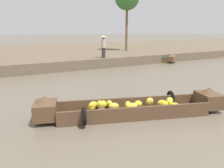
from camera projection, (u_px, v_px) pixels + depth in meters
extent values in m
plane|color=#665B4C|center=(86.00, 85.00, 11.41)|extent=(300.00, 300.00, 0.00)
cube|color=brown|center=(32.00, 54.00, 23.12)|extent=(160.00, 20.00, 0.70)
cube|color=brown|center=(132.00, 113.00, 7.28)|extent=(4.87, 2.57, 0.12)
cube|color=brown|center=(129.00, 102.00, 7.70)|extent=(4.55, 1.63, 0.33)
cube|color=brown|center=(137.00, 112.00, 6.75)|extent=(4.55, 1.63, 0.33)
cube|color=brown|center=(208.00, 100.00, 7.71)|extent=(0.91, 1.07, 0.48)
cone|color=brown|center=(209.00, 90.00, 7.63)|extent=(0.71, 0.71, 0.20)
cube|color=brown|center=(45.00, 110.00, 6.71)|extent=(0.91, 1.07, 0.48)
cone|color=brown|center=(45.00, 99.00, 6.63)|extent=(0.71, 0.71, 0.20)
cube|color=brown|center=(101.00, 108.00, 7.04)|extent=(0.50, 0.98, 0.05)
torus|color=black|center=(170.00, 98.00, 8.10)|extent=(0.28, 0.53, 0.52)
torus|color=black|center=(84.00, 116.00, 6.34)|extent=(0.28, 0.53, 0.52)
ellipsoid|color=gold|center=(100.00, 104.00, 7.15)|extent=(0.24, 0.31, 0.25)
ellipsoid|color=yellow|center=(128.00, 105.00, 6.95)|extent=(0.35, 0.39, 0.25)
ellipsoid|color=gold|center=(161.00, 103.00, 7.60)|extent=(0.33, 0.22, 0.18)
ellipsoid|color=yellow|center=(138.00, 104.00, 7.16)|extent=(0.28, 0.29, 0.21)
ellipsoid|color=yellow|center=(174.00, 105.00, 7.26)|extent=(0.37, 0.39, 0.18)
ellipsoid|color=yellow|center=(164.00, 104.00, 7.26)|extent=(0.36, 0.37, 0.25)
ellipsoid|color=yellow|center=(103.00, 104.00, 7.30)|extent=(0.35, 0.35, 0.26)
ellipsoid|color=gold|center=(170.00, 101.00, 7.67)|extent=(0.30, 0.26, 0.24)
ellipsoid|color=gold|center=(150.00, 101.00, 7.58)|extent=(0.30, 0.20, 0.26)
ellipsoid|color=gold|center=(133.00, 106.00, 6.98)|extent=(0.33, 0.26, 0.19)
ellipsoid|color=gold|center=(114.00, 106.00, 6.95)|extent=(0.40, 0.34, 0.24)
ellipsoid|color=yellow|center=(169.00, 102.00, 7.47)|extent=(0.34, 0.34, 0.23)
ellipsoid|color=gold|center=(109.00, 103.00, 7.38)|extent=(0.24, 0.30, 0.19)
ellipsoid|color=yellow|center=(93.00, 105.00, 7.10)|extent=(0.35, 0.24, 0.24)
ellipsoid|color=yellow|center=(92.00, 107.00, 7.15)|extent=(0.31, 0.36, 0.18)
cube|color=brown|center=(148.00, 60.00, 20.14)|extent=(2.91, 3.92, 0.12)
cube|color=brown|center=(151.00, 57.00, 20.56)|extent=(1.93, 3.38, 0.32)
cube|color=brown|center=(146.00, 59.00, 19.63)|extent=(1.93, 3.38, 0.32)
cube|color=#196B60|center=(151.00, 55.00, 20.51)|extent=(1.95, 3.39, 0.05)
cube|color=#196B60|center=(146.00, 57.00, 19.58)|extent=(1.95, 3.39, 0.05)
cube|color=brown|center=(172.00, 59.00, 18.99)|extent=(1.14, 0.94, 0.45)
cone|color=brown|center=(172.00, 55.00, 18.92)|extent=(0.76, 0.76, 0.20)
cube|color=brown|center=(127.00, 56.00, 21.16)|extent=(1.14, 0.94, 0.45)
cone|color=brown|center=(127.00, 52.00, 21.09)|extent=(0.76, 0.76, 0.20)
cube|color=brown|center=(140.00, 57.00, 20.50)|extent=(1.04, 0.70, 0.05)
cylinder|color=brown|center=(127.00, 27.00, 22.12)|extent=(0.24, 0.24, 4.66)
cylinder|color=#332D28|center=(104.00, 53.00, 16.62)|extent=(0.28, 0.28, 0.75)
cylinder|color=#B7AD99|center=(103.00, 44.00, 16.46)|extent=(0.34, 0.34, 0.60)
sphere|color=#9E7556|center=(103.00, 38.00, 16.37)|extent=(0.22, 0.22, 0.22)
cone|color=tan|center=(103.00, 36.00, 16.34)|extent=(0.44, 0.44, 0.14)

